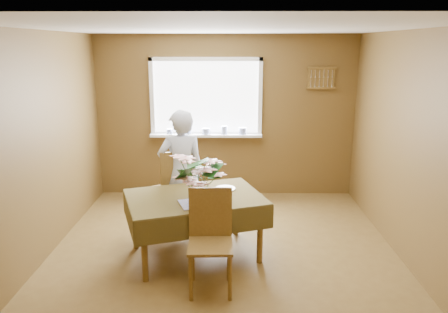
{
  "coord_description": "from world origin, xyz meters",
  "views": [
    {
      "loc": [
        0.07,
        -4.47,
        2.35
      ],
      "look_at": [
        0.0,
        0.55,
        1.05
      ],
      "focal_mm": 35.0,
      "sensor_mm": 36.0,
      "label": 1
    }
  ],
  "objects_px": {
    "dining_table": "(195,203)",
    "flower_bouquet": "(198,174)",
    "chair_near": "(210,235)",
    "chair_far": "(176,187)",
    "seated_woman": "(181,173)"
  },
  "relations": [
    {
      "from": "dining_table",
      "to": "flower_bouquet",
      "type": "height_order",
      "value": "flower_bouquet"
    },
    {
      "from": "seated_woman",
      "to": "flower_bouquet",
      "type": "height_order",
      "value": "seated_woman"
    },
    {
      "from": "chair_far",
      "to": "seated_woman",
      "type": "height_order",
      "value": "seated_woman"
    },
    {
      "from": "seated_woman",
      "to": "chair_near",
      "type": "bearing_deg",
      "value": 90.75
    },
    {
      "from": "dining_table",
      "to": "flower_bouquet",
      "type": "bearing_deg",
      "value": -95.67
    },
    {
      "from": "seated_woman",
      "to": "flower_bouquet",
      "type": "xyz_separation_m",
      "value": [
        0.27,
        -0.87,
        0.24
      ]
    },
    {
      "from": "dining_table",
      "to": "chair_far",
      "type": "relative_size",
      "value": 1.6
    },
    {
      "from": "chair_far",
      "to": "chair_near",
      "type": "xyz_separation_m",
      "value": [
        0.5,
        -1.38,
        -0.04
      ]
    },
    {
      "from": "chair_near",
      "to": "seated_woman",
      "type": "xyz_separation_m",
      "value": [
        -0.42,
        1.28,
        0.25
      ]
    },
    {
      "from": "dining_table",
      "to": "flower_bouquet",
      "type": "xyz_separation_m",
      "value": [
        0.05,
        -0.23,
        0.41
      ]
    },
    {
      "from": "seated_woman",
      "to": "dining_table",
      "type": "bearing_deg",
      "value": 91.5
    },
    {
      "from": "chair_near",
      "to": "chair_far",
      "type": "bearing_deg",
      "value": 108.26
    },
    {
      "from": "flower_bouquet",
      "to": "dining_table",
      "type": "bearing_deg",
      "value": 103.19
    },
    {
      "from": "chair_far",
      "to": "chair_near",
      "type": "relative_size",
      "value": 1.08
    },
    {
      "from": "chair_far",
      "to": "seated_woman",
      "type": "bearing_deg",
      "value": 106.49
    }
  ]
}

